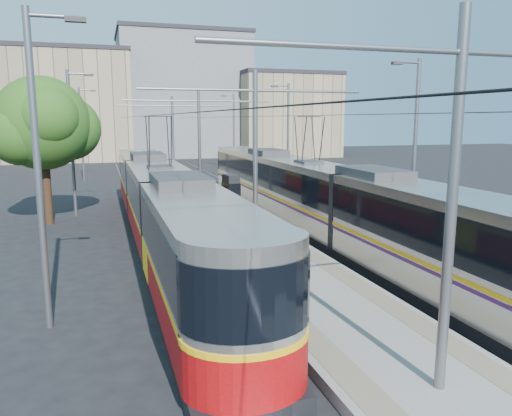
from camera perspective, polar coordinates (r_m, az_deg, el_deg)
name	(u,v)px	position (r m, az deg, el deg)	size (l,w,h in m)	color
ground	(343,322)	(13.94, 9.90, -12.73)	(160.00, 160.00, 0.00)	black
platform	(210,209)	(29.47, -5.25, -0.14)	(4.00, 50.00, 0.30)	gray
tactile_strip_left	(186,208)	(29.19, -8.03, 0.01)	(0.70, 50.00, 0.01)	gray
tactile_strip_right	(234,205)	(29.78, -2.52, 0.30)	(0.70, 50.00, 0.01)	gray
rails	(210,211)	(29.50, -5.24, -0.40)	(8.71, 70.00, 0.03)	gray
track_arrow	(245,404)	(10.24, -1.29, -21.52)	(1.20, 5.00, 0.01)	silver
tram_left	(161,205)	(22.04, -10.79, 0.36)	(2.43, 28.42, 5.50)	black
tram_right	(308,192)	(24.53, 5.95, 1.81)	(2.43, 30.48, 5.50)	black
catenary	(220,136)	(26.24, -4.09, 8.23)	(9.20, 70.00, 7.00)	slate
street_lamps	(196,138)	(32.95, -6.82, 7.97)	(15.18, 38.22, 8.00)	slate
shelter	(231,196)	(25.33, -2.87, 1.34)	(0.76, 1.12, 2.33)	black
tree	(49,125)	(27.76, -22.55, 8.76)	(5.18, 4.79, 7.52)	#382314
building_left	(67,106)	(71.52, -20.83, 10.88)	(16.32, 12.24, 14.25)	tan
building_centre	(183,95)	(76.41, -8.38, 12.60)	(18.36, 14.28, 17.65)	slate
building_right	(285,115)	(74.09, 3.37, 10.58)	(14.28, 10.20, 11.98)	tan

